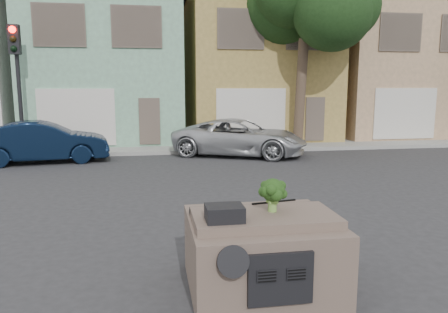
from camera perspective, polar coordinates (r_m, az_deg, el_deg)
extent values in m
plane|color=#303033|center=(9.20, 0.17, -8.53)|extent=(120.00, 120.00, 0.00)
cube|color=gray|center=(19.38, -5.04, 1.21)|extent=(40.00, 3.00, 0.15)
cube|color=#7FB192|center=(23.23, -14.79, 11.45)|extent=(7.20, 8.20, 7.55)
cube|color=#A38946|center=(23.78, 3.90, 11.68)|extent=(7.20, 8.20, 7.55)
cube|color=tan|center=(26.53, 20.17, 10.90)|extent=(7.20, 8.20, 7.55)
imported|color=black|center=(17.29, -22.38, -0.72)|extent=(4.77, 2.24, 1.51)
imported|color=#B4B7BB|center=(17.57, 2.07, 0.14)|extent=(5.81, 4.40, 1.47)
cube|color=black|center=(18.81, -25.24, 7.68)|extent=(0.40, 0.40, 5.10)
cube|color=#193414|center=(19.58, 10.12, 13.44)|extent=(4.40, 4.00, 8.50)
cube|color=brown|center=(6.24, 4.89, -12.00)|extent=(2.00, 1.80, 1.12)
cube|color=black|center=(5.59, 0.07, -7.40)|extent=(0.48, 0.38, 0.20)
cube|color=black|center=(6.48, 6.54, -5.90)|extent=(0.69, 0.15, 0.02)
cube|color=#1A3510|center=(5.98, 6.36, -4.98)|extent=(0.45, 0.45, 0.47)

